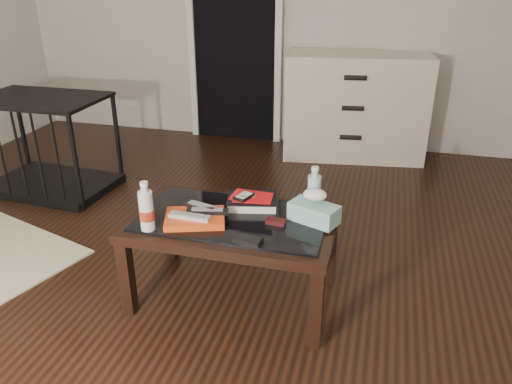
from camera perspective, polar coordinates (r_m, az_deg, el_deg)
ground at (r=2.82m, az=-9.07°, el=-9.83°), size 5.00×5.00×0.00m
doorway at (r=4.82m, az=-2.45°, el=17.98°), size 0.90×0.08×2.07m
coffee_table at (r=2.46m, az=-2.68°, el=-4.19°), size 1.00×0.60×0.46m
dresser at (r=4.49m, az=11.23°, el=9.58°), size 1.26×0.66×0.90m
pet_crate at (r=4.08m, az=-22.54°, el=3.38°), size 0.94×0.66×0.71m
magazines at (r=2.40m, az=-6.99°, el=-3.00°), size 0.33×0.29×0.03m
remote_silver at (r=2.36m, az=-7.59°, el=-2.75°), size 0.20×0.06×0.02m
remote_black_front at (r=2.40m, az=-5.58°, el=-2.15°), size 0.21×0.09×0.02m
remote_black_back at (r=2.45m, az=-6.19°, el=-1.65°), size 0.21×0.10×0.02m
textbook at (r=2.53m, az=-0.43°, el=-1.04°), size 0.29×0.25×0.05m
dvd_mailers at (r=2.53m, az=-0.64°, el=-0.44°), size 0.20×0.14×0.01m
ipod at (r=2.50m, az=-1.38°, el=-0.48°), size 0.10×0.12×0.02m
flip_phone at (r=2.36m, az=2.27°, el=-3.39°), size 0.09×0.05×0.02m
wallet at (r=2.21m, az=-0.96°, el=-5.52°), size 0.13×0.08×0.02m
water_bottle_left at (r=2.32m, az=-12.45°, el=-1.58°), size 0.08×0.08×0.24m
water_bottle_right at (r=2.44m, az=6.65°, el=0.28°), size 0.07×0.07×0.24m
tissue_box at (r=2.38m, az=6.65°, el=-2.37°), size 0.26×0.20×0.09m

